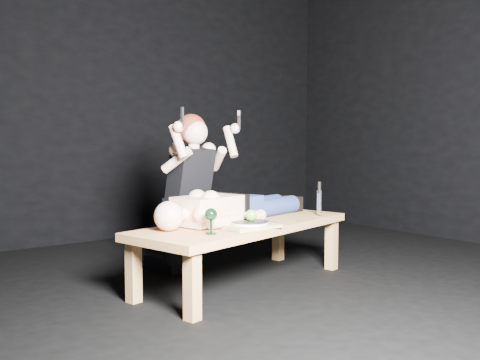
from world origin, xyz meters
The scene contains 13 objects.
ground centered at (0.00, 0.00, 0.00)m, with size 5.00×5.00×0.00m, color black.
back_wall centered at (0.00, 2.50, 1.50)m, with size 5.00×5.00×0.00m, color black.
table centered at (-0.33, 0.23, 0.23)m, with size 1.75×0.66×0.45m, color tan.
lying_man centered at (-0.31, 0.36, 0.57)m, with size 1.63×0.50×0.24m, color beige, non-canonical shape.
kneeling_woman centered at (-0.51, 0.77, 0.64)m, with size 0.68×0.76×1.27m, color black, non-canonical shape.
serving_tray centered at (-0.45, 0.02, 0.46)m, with size 0.36×0.26×0.02m, color tan.
plate centered at (-0.45, 0.02, 0.48)m, with size 0.24×0.24×0.02m, color white.
apple centered at (-0.42, 0.03, 0.53)m, with size 0.08×0.08×0.08m, color #549721.
goblet centered at (-0.79, -0.04, 0.53)m, with size 0.08×0.08×0.16m, color black, non-canonical shape.
fork_flat centered at (-0.65, -0.02, 0.45)m, with size 0.02×0.19×0.01m, color #B2B2B7.
knife_flat centered at (-0.19, 0.08, 0.45)m, with size 0.02×0.19×0.01m, color #B2B2B7.
spoon_flat centered at (-0.23, 0.13, 0.45)m, with size 0.02×0.19×0.01m, color #B2B2B7.
carving_knife centered at (0.34, 0.14, 0.58)m, with size 0.03×0.04×0.27m, color #B2B2B7, non-canonical shape.
Camera 1 is at (-2.56, -2.68, 1.01)m, focal length 38.68 mm.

